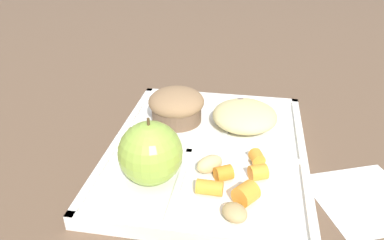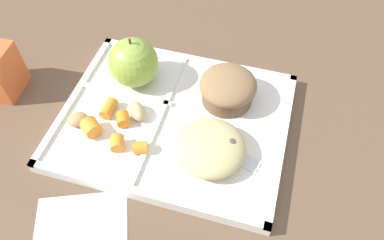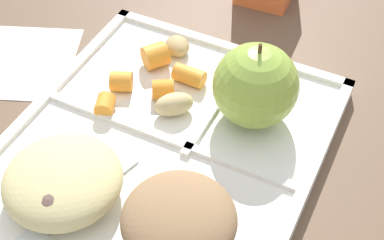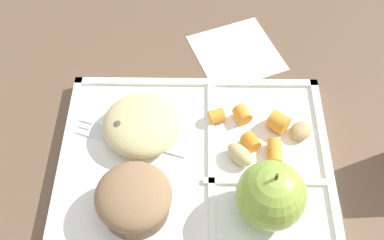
{
  "view_description": "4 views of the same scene",
  "coord_description": "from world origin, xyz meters",
  "px_view_note": "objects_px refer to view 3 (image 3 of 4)",
  "views": [
    {
      "loc": [
        -0.47,
        -0.06,
        0.33
      ],
      "look_at": [
        0.03,
        0.03,
        0.04
      ],
      "focal_mm": 35.29,
      "sensor_mm": 36.0,
      "label": 1
    },
    {
      "loc": [
        0.13,
        -0.35,
        0.51
      ],
      "look_at": [
        0.04,
        -0.02,
        0.06
      ],
      "focal_mm": 35.91,
      "sensor_mm": 36.0,
      "label": 2
    },
    {
      "loc": [
        0.28,
        0.18,
        0.42
      ],
      "look_at": [
        -0.02,
        0.03,
        0.06
      ],
      "focal_mm": 51.71,
      "sensor_mm": 36.0,
      "label": 3
    },
    {
      "loc": [
        0.0,
        0.31,
        0.56
      ],
      "look_at": [
        0.01,
        -0.04,
        0.07
      ],
      "focal_mm": 44.11,
      "sensor_mm": 36.0,
      "label": 4
    }
  ],
  "objects_px": {
    "green_apple": "(256,86)",
    "plastic_fork": "(53,225)",
    "lunch_tray": "(156,160)",
    "bran_muffin": "(179,225)"
  },
  "relations": [
    {
      "from": "green_apple",
      "to": "plastic_fork",
      "type": "xyz_separation_m",
      "value": [
        0.19,
        -0.1,
        -0.04
      ]
    },
    {
      "from": "lunch_tray",
      "to": "green_apple",
      "type": "height_order",
      "value": "green_apple"
    },
    {
      "from": "bran_muffin",
      "to": "plastic_fork",
      "type": "height_order",
      "value": "bran_muffin"
    },
    {
      "from": "green_apple",
      "to": "bran_muffin",
      "type": "relative_size",
      "value": 1.0
    },
    {
      "from": "bran_muffin",
      "to": "plastic_fork",
      "type": "distance_m",
      "value": 0.11
    },
    {
      "from": "lunch_tray",
      "to": "green_apple",
      "type": "distance_m",
      "value": 0.12
    },
    {
      "from": "green_apple",
      "to": "plastic_fork",
      "type": "relative_size",
      "value": 0.58
    },
    {
      "from": "bran_muffin",
      "to": "green_apple",
      "type": "bearing_deg",
      "value": 180.0
    },
    {
      "from": "bran_muffin",
      "to": "plastic_fork",
      "type": "xyz_separation_m",
      "value": [
        0.03,
        -0.1,
        -0.03
      ]
    },
    {
      "from": "lunch_tray",
      "to": "plastic_fork",
      "type": "height_order",
      "value": "lunch_tray"
    }
  ]
}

